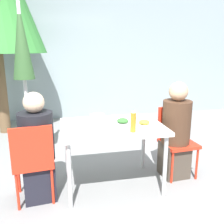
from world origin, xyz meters
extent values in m
plane|color=gray|center=(0.00, 0.00, 0.00)|extent=(24.00, 24.00, 0.00)
cube|color=#89999E|center=(0.00, 3.22, 1.50)|extent=(10.00, 0.20, 3.00)
cube|color=white|center=(0.00, 0.00, 0.73)|extent=(1.13, 0.82, 0.04)
cylinder|color=#B7B7B7|center=(-0.51, -0.35, 0.35)|extent=(0.04, 0.04, 0.71)
cylinder|color=#B7B7B7|center=(0.51, -0.35, 0.35)|extent=(0.04, 0.04, 0.71)
cylinder|color=#B7B7B7|center=(-0.51, 0.35, 0.35)|extent=(0.04, 0.04, 0.71)
cylinder|color=#B7B7B7|center=(0.51, 0.35, 0.35)|extent=(0.04, 0.04, 0.71)
cube|color=red|center=(-0.87, -0.09, 0.42)|extent=(0.44, 0.44, 0.04)
cube|color=red|center=(-0.85, -0.27, 0.65)|extent=(0.40, 0.08, 0.42)
cylinder|color=red|center=(-1.05, 0.06, 0.20)|extent=(0.03, 0.03, 0.40)
cylinder|color=red|center=(-0.72, 0.10, 0.20)|extent=(0.03, 0.03, 0.40)
cylinder|color=red|center=(-1.02, -0.28, 0.20)|extent=(0.03, 0.03, 0.40)
cylinder|color=red|center=(-0.68, -0.24, 0.20)|extent=(0.03, 0.03, 0.40)
cube|color=black|center=(-0.82, -0.09, 0.22)|extent=(0.35, 0.35, 0.44)
cylinder|color=black|center=(-0.82, -0.09, 0.70)|extent=(0.35, 0.35, 0.51)
sphere|color=beige|center=(-0.82, -0.09, 1.06)|extent=(0.21, 0.21, 0.21)
cube|color=red|center=(0.87, 0.06, 0.42)|extent=(0.43, 0.43, 0.04)
cube|color=red|center=(0.85, 0.24, 0.65)|extent=(0.40, 0.06, 0.42)
cylinder|color=red|center=(1.05, -0.10, 0.20)|extent=(0.03, 0.03, 0.40)
cylinder|color=red|center=(0.71, -0.12, 0.20)|extent=(0.03, 0.03, 0.40)
cylinder|color=red|center=(1.02, 0.24, 0.20)|extent=(0.03, 0.03, 0.40)
cylinder|color=red|center=(0.69, 0.22, 0.20)|extent=(0.03, 0.03, 0.40)
cube|color=#473D33|center=(0.82, 0.06, 0.22)|extent=(0.33, 0.33, 0.44)
cylinder|color=#472D1E|center=(0.82, 0.06, 0.71)|extent=(0.35, 0.35, 0.53)
sphere|color=tan|center=(0.82, 0.06, 1.09)|extent=(0.23, 0.23, 0.23)
cylinder|color=#333333|center=(-0.99, 0.73, 0.03)|extent=(0.36, 0.36, 0.05)
cylinder|color=#BCBCBC|center=(-0.99, 0.73, 1.07)|extent=(0.04, 0.04, 2.13)
cone|color=#2D5128|center=(-0.99, 0.73, 1.67)|extent=(0.27, 0.27, 0.93)
cylinder|color=white|center=(0.13, 0.01, 0.75)|extent=(0.24, 0.24, 0.01)
ellipsoid|color=#33702D|center=(0.13, 0.01, 0.79)|extent=(0.13, 0.13, 0.05)
cylinder|color=white|center=(0.35, -0.09, 0.75)|extent=(0.22, 0.22, 0.01)
ellipsoid|color=gold|center=(0.35, -0.09, 0.78)|extent=(0.12, 0.12, 0.05)
cylinder|color=#B7751E|center=(0.16, -0.28, 0.85)|extent=(0.06, 0.06, 0.20)
cylinder|color=white|center=(0.16, -0.28, 0.96)|extent=(0.04, 0.04, 0.02)
cylinder|color=silver|center=(0.31, 0.17, 0.79)|extent=(0.07, 0.07, 0.09)
cylinder|color=white|center=(-0.12, 0.28, 0.77)|extent=(0.18, 0.18, 0.05)
cylinder|color=brown|center=(-1.62, 2.35, 0.75)|extent=(0.20, 0.20, 1.50)
camera|label=1|loc=(-0.57, -2.62, 1.58)|focal=40.00mm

